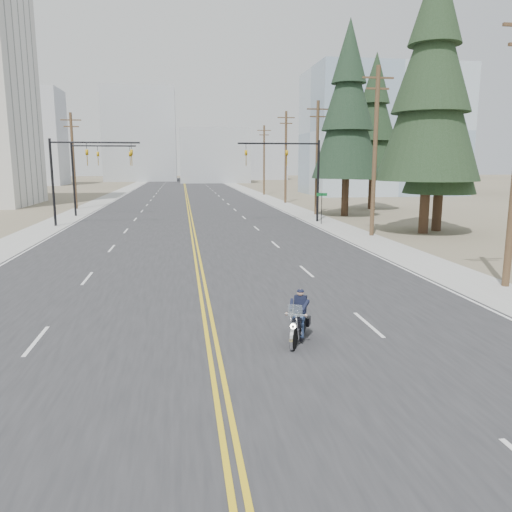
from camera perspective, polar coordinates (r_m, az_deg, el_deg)
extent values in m
plane|color=#776D56|center=(11.62, -4.07, -15.24)|extent=(400.00, 400.00, 0.00)
cube|color=#303033|center=(80.60, -7.95, 6.86)|extent=(20.00, 200.00, 0.01)
cube|color=#A5A5A0|center=(81.32, -16.13, 6.58)|extent=(3.00, 200.00, 0.01)
cube|color=#A5A5A0|center=(81.53, 0.22, 7.00)|extent=(3.00, 200.00, 0.01)
cylinder|color=black|center=(43.69, -22.22, 7.74)|extent=(0.20, 0.20, 7.00)
cylinder|color=black|center=(43.01, -17.89, 12.25)|extent=(7.00, 0.14, 0.14)
imported|color=#BF8C0C|center=(43.10, -18.77, 11.33)|extent=(0.21, 0.26, 1.30)
imported|color=#BF8C0C|center=(42.64, -14.05, 11.58)|extent=(0.21, 0.26, 1.30)
cylinder|color=black|center=(44.07, 7.10, 8.45)|extent=(0.20, 0.20, 7.00)
cylinder|color=black|center=(43.27, 2.62, 12.72)|extent=(7.00, 0.14, 0.14)
imported|color=#BF8C0C|center=(43.39, 3.54, 11.85)|extent=(0.21, 0.26, 1.30)
imported|color=#BF8C0C|center=(42.80, -1.15, 11.88)|extent=(0.21, 0.26, 1.30)
cylinder|color=black|center=(51.50, -20.13, 8.19)|extent=(0.20, 0.20, 7.00)
cylinder|color=black|center=(50.99, -16.99, 11.95)|extent=(6.00, 0.14, 0.14)
imported|color=#BF8C0C|center=(51.06, -17.63, 11.18)|extent=(0.21, 0.26, 1.30)
imported|color=#BF8C0C|center=(50.69, -14.22, 11.36)|extent=(0.21, 0.26, 1.30)
cylinder|color=black|center=(42.23, 7.50, 5.36)|extent=(0.06, 0.06, 2.60)
cube|color=#0C5926|center=(42.14, 7.54, 6.99)|extent=(0.90, 0.03, 0.25)
cylinder|color=brown|center=(35.98, 13.43, 11.38)|extent=(0.30, 0.30, 11.50)
cube|color=brown|center=(36.41, 13.78, 19.18)|extent=(2.20, 0.12, 0.12)
cube|color=brown|center=(36.31, 13.73, 18.09)|extent=(1.60, 0.12, 0.12)
cylinder|color=brown|center=(50.22, 6.98, 10.98)|extent=(0.30, 0.30, 11.00)
cube|color=brown|center=(50.48, 7.11, 16.32)|extent=(2.20, 0.12, 0.12)
cube|color=brown|center=(50.42, 7.09, 15.53)|extent=(1.60, 0.12, 0.12)
cylinder|color=brown|center=(64.81, 3.42, 11.15)|extent=(0.30, 0.30, 11.50)
cube|color=brown|center=(65.06, 3.47, 15.51)|extent=(2.20, 0.12, 0.12)
cube|color=brown|center=(65.00, 3.46, 14.90)|extent=(1.60, 0.12, 0.12)
cylinder|color=brown|center=(81.53, 0.93, 10.86)|extent=(0.30, 0.30, 11.00)
cube|color=brown|center=(81.69, 0.94, 14.16)|extent=(2.20, 0.12, 0.12)
cube|color=brown|center=(81.65, 0.94, 13.67)|extent=(1.60, 0.12, 0.12)
cylinder|color=brown|center=(59.61, -20.14, 10.11)|extent=(0.30, 0.30, 10.50)
cube|color=brown|center=(59.79, -20.41, 14.37)|extent=(2.20, 0.12, 0.12)
cube|color=brown|center=(59.74, -20.37, 13.70)|extent=(1.60, 0.12, 0.12)
cube|color=#9EB5CC|center=(86.99, 14.08, 13.50)|extent=(24.00, 16.00, 20.00)
cube|color=#B7BCC6|center=(130.17, -24.27, 12.26)|extent=(14.00, 12.00, 22.00)
cube|color=#ADB2B7|center=(135.74, -4.84, 11.33)|extent=(18.00, 14.00, 14.00)
cube|color=#B7BCC6|center=(127.21, 10.48, 12.16)|extent=(16.00, 12.00, 18.00)
cube|color=#ADB2B7|center=(151.07, -13.06, 13.30)|extent=(20.00, 15.00, 26.00)
cube|color=#B7BCC6|center=(162.50, 0.69, 10.88)|extent=(14.00, 14.00, 12.00)
cylinder|color=#382619|center=(38.42, 18.69, 5.32)|extent=(0.75, 0.75, 3.84)
cone|color=black|center=(38.56, 19.39, 16.73)|extent=(7.24, 7.24, 11.51)
cone|color=black|center=(39.08, 19.70, 21.47)|extent=(5.43, 5.43, 8.63)
cylinder|color=#382619|center=(40.27, 19.99, 4.74)|extent=(0.62, 0.62, 2.84)
cone|color=#1C3319|center=(40.15, 20.51, 12.81)|extent=(5.32, 5.32, 8.51)
cone|color=#1C3319|center=(40.35, 20.74, 16.22)|extent=(3.99, 3.99, 6.38)
cone|color=#1C3319|center=(40.68, 20.97, 19.59)|extent=(2.66, 2.66, 4.54)
cylinder|color=#382619|center=(49.54, 10.14, 6.65)|extent=(0.64, 0.64, 3.64)
cone|color=black|center=(49.60, 10.42, 15.07)|extent=(6.56, 6.56, 10.93)
cone|color=black|center=(49.94, 10.55, 18.61)|extent=(4.92, 4.92, 8.20)
cone|color=black|center=(50.48, 10.67, 22.09)|extent=(3.28, 3.28, 5.83)
cylinder|color=#382619|center=(57.60, 13.05, 6.92)|extent=(0.78, 0.78, 3.35)
cone|color=black|center=(57.59, 13.33, 13.59)|extent=(6.26, 6.26, 10.06)
cone|color=black|center=(57.83, 13.46, 16.41)|extent=(4.70, 4.70, 7.55)
cone|color=black|center=(58.20, 13.58, 19.20)|extent=(3.13, 3.13, 5.37)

